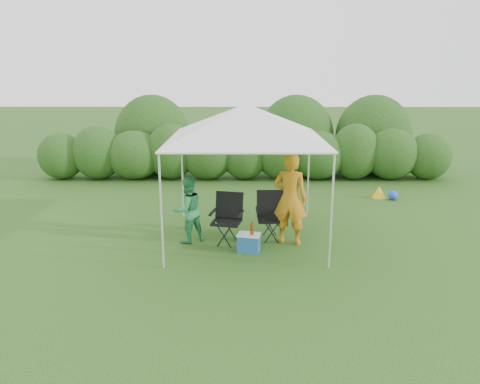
{
  "coord_description": "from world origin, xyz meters",
  "views": [
    {
      "loc": [
        -0.08,
        -8.85,
        3.52
      ],
      "look_at": [
        -0.12,
        0.4,
        1.05
      ],
      "focal_mm": 35.0,
      "sensor_mm": 36.0,
      "label": 1
    }
  ],
  "objects_px": {
    "man": "(290,199)",
    "woman": "(188,210)",
    "cooler": "(249,243)",
    "chair_left": "(228,215)",
    "canopy": "(246,122)",
    "chair_right": "(271,212)"
  },
  "relations": [
    {
      "from": "canopy",
      "to": "cooler",
      "type": "bearing_deg",
      "value": -85.47
    },
    {
      "from": "canopy",
      "to": "woman",
      "type": "distance_m",
      "value": 2.14
    },
    {
      "from": "man",
      "to": "cooler",
      "type": "distance_m",
      "value": 1.23
    },
    {
      "from": "woman",
      "to": "cooler",
      "type": "distance_m",
      "value": 1.45
    },
    {
      "from": "man",
      "to": "woman",
      "type": "height_order",
      "value": "man"
    },
    {
      "from": "man",
      "to": "canopy",
      "type": "bearing_deg",
      "value": 2.37
    },
    {
      "from": "man",
      "to": "chair_left",
      "type": "bearing_deg",
      "value": 13.77
    },
    {
      "from": "man",
      "to": "woman",
      "type": "xyz_separation_m",
      "value": [
        -2.09,
        0.06,
        -0.26
      ]
    },
    {
      "from": "man",
      "to": "woman",
      "type": "bearing_deg",
      "value": 16.2
    },
    {
      "from": "canopy",
      "to": "man",
      "type": "height_order",
      "value": "canopy"
    },
    {
      "from": "man",
      "to": "cooler",
      "type": "height_order",
      "value": "man"
    },
    {
      "from": "chair_right",
      "to": "man",
      "type": "relative_size",
      "value": 0.53
    },
    {
      "from": "canopy",
      "to": "man",
      "type": "distance_m",
      "value": 1.77
    },
    {
      "from": "cooler",
      "to": "chair_right",
      "type": "bearing_deg",
      "value": 72.42
    },
    {
      "from": "man",
      "to": "cooler",
      "type": "relative_size",
      "value": 3.84
    },
    {
      "from": "canopy",
      "to": "woman",
      "type": "xyz_separation_m",
      "value": [
        -1.19,
        -0.19,
        -1.77
      ]
    },
    {
      "from": "chair_left",
      "to": "man",
      "type": "relative_size",
      "value": 0.54
    },
    {
      "from": "chair_right",
      "to": "cooler",
      "type": "bearing_deg",
      "value": -121.91
    },
    {
      "from": "chair_left",
      "to": "cooler",
      "type": "height_order",
      "value": "chair_left"
    },
    {
      "from": "chair_left",
      "to": "cooler",
      "type": "xyz_separation_m",
      "value": [
        0.43,
        -0.57,
        -0.4
      ]
    },
    {
      "from": "canopy",
      "to": "chair_right",
      "type": "xyz_separation_m",
      "value": [
        0.53,
        0.07,
        -1.89
      ]
    },
    {
      "from": "woman",
      "to": "man",
      "type": "bearing_deg",
      "value": 142.69
    }
  ]
}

